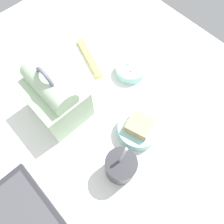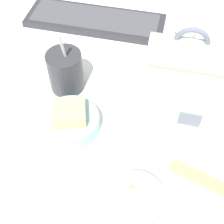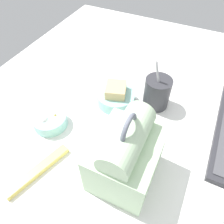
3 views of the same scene
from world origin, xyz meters
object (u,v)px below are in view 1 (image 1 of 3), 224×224
(bento_bowl_sandwich, at_px, (138,129))
(soup_cup, at_px, (121,167))
(lunch_bag, at_px, (55,97))
(bento_bowl_snacks, at_px, (130,70))
(chopstick_case, at_px, (89,58))

(bento_bowl_sandwich, bearing_deg, soup_cup, 111.82)
(lunch_bag, xyz_separation_m, soup_cup, (-0.27, -0.01, -0.03))
(bento_bowl_sandwich, distance_m, bento_bowl_snacks, 0.22)
(soup_cup, bearing_deg, bento_bowl_snacks, -49.58)
(lunch_bag, distance_m, chopstick_case, 0.24)
(soup_cup, xyz_separation_m, bento_bowl_sandwich, (0.05, -0.12, -0.03))
(bento_bowl_sandwich, relative_size, bento_bowl_snacks, 1.23)
(lunch_bag, height_order, soup_cup, lunch_bag)
(bento_bowl_snacks, xyz_separation_m, chopstick_case, (0.15, 0.07, -0.01))
(soup_cup, distance_m, bento_bowl_sandwich, 0.13)
(soup_cup, height_order, bento_bowl_snacks, soup_cup)
(bento_bowl_sandwich, relative_size, chopstick_case, 0.68)
(soup_cup, bearing_deg, bento_bowl_sandwich, -68.18)
(bento_bowl_snacks, distance_m, chopstick_case, 0.16)
(bento_bowl_sandwich, bearing_deg, chopstick_case, -12.95)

